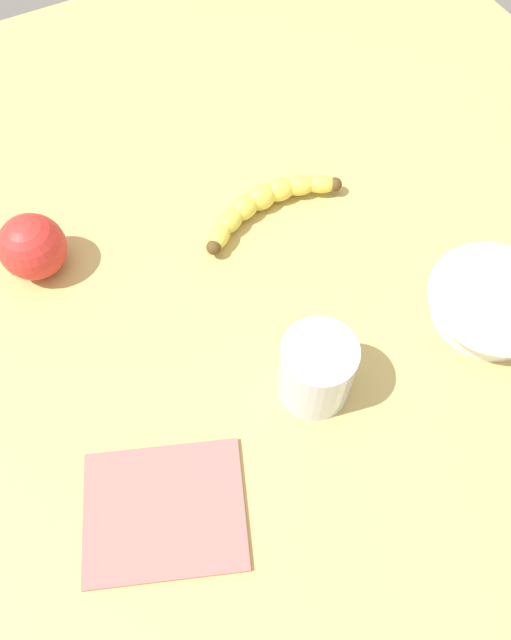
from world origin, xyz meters
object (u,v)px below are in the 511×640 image
smoothie_glass (316,371)px  apple_fruit (32,247)px  ceramic_bowl (492,302)px  banana (265,202)px

smoothie_glass → apple_fruit: size_ratio=1.11×
smoothie_glass → ceramic_bowl: bearing=177.1°
apple_fruit → ceramic_bowl: bearing=145.3°
banana → smoothie_glass: smoothie_glass is taller
smoothie_glass → ceramic_bowl: smoothie_glass is taller
banana → ceramic_bowl: size_ratio=1.33×
smoothie_glass → ceramic_bowl: size_ratio=0.58×
banana → apple_fruit: apple_fruit is taller
smoothie_glass → banana: bearing=-106.0°
banana → smoothie_glass: 25.04cm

